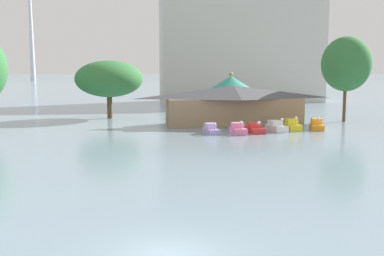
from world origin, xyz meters
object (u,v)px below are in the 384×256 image
pedal_boat_white (276,127)px  pedal_boat_orange (317,125)px  pedal_boat_pink (238,129)px  pedal_boat_yellow (292,126)px  boathouse (234,104)px  background_building_block (241,46)px  pedal_boat_red (255,129)px  pedal_boat_lavender (211,130)px  green_roof_pavilion (231,93)px  shoreline_tree_mid (109,79)px  shoreline_tree_right (346,64)px

pedal_boat_white → pedal_boat_orange: (5.47, 0.54, 0.04)m
pedal_boat_pink → pedal_boat_yellow: bearing=103.4°
boathouse → background_building_block: size_ratio=0.51×
pedal_boat_yellow → pedal_boat_red: bearing=-76.2°
pedal_boat_red → boathouse: (-0.71, 8.10, 2.35)m
pedal_boat_lavender → green_roof_pavilion: 23.34m
pedal_boat_pink → shoreline_tree_mid: size_ratio=0.26×
pedal_boat_orange → shoreline_tree_right: size_ratio=0.23×
shoreline_tree_right → background_building_block: background_building_block is taller
pedal_boat_white → background_building_block: bearing=158.6°
pedal_boat_lavender → pedal_boat_orange: (13.79, 1.37, 0.09)m
background_building_block → pedal_boat_yellow: bearing=-97.0°
pedal_boat_red → background_building_block: size_ratio=0.08×
green_roof_pavilion → shoreline_tree_right: 19.34m
pedal_boat_lavender → green_roof_pavilion: bearing=151.3°
pedal_boat_pink → pedal_boat_red: (2.25, 0.76, -0.05)m
pedal_boat_red → background_building_block: 55.61m
boathouse → background_building_block: bearing=74.6°
shoreline_tree_right → green_roof_pavilion: bearing=139.3°
shoreline_tree_mid → shoreline_tree_right: (34.28, -9.40, 2.22)m
pedal_boat_orange → shoreline_tree_right: 13.84m
pedal_boat_yellow → shoreline_tree_right: bearing=126.2°
boathouse → green_roof_pavilion: 14.06m
pedal_boat_white → shoreline_tree_mid: bearing=-143.0°
pedal_boat_pink → shoreline_tree_right: bearing=116.9°
pedal_boat_orange → background_building_block: background_building_block is taller
green_roof_pavilion → shoreline_tree_mid: size_ratio=0.91×
pedal_boat_white → green_roof_pavilion: (-0.88, 21.07, 3.10)m
pedal_boat_yellow → green_roof_pavilion: (-3.18, 20.50, 3.06)m
pedal_boat_pink → pedal_boat_orange: pedal_boat_orange is taller
pedal_boat_red → shoreline_tree_mid: bearing=-141.8°
pedal_boat_lavender → pedal_boat_white: (8.32, 0.82, 0.05)m
boathouse → green_roof_pavilion: size_ratio=2.08×
pedal_boat_red → shoreline_tree_mid: 26.79m
pedal_boat_lavender → pedal_boat_yellow: 10.70m
pedal_boat_yellow → pedal_boat_orange: (3.18, -0.03, 0.00)m
pedal_boat_red → pedal_boat_pink: bearing=-76.4°
pedal_boat_pink → shoreline_tree_mid: bearing=-143.8°
pedal_boat_orange → background_building_block: bearing=-170.9°
pedal_boat_lavender → boathouse: 9.67m
pedal_boat_lavender → background_building_block: bearing=152.2°
pedal_boat_red → boathouse: 8.46m
pedal_boat_white → background_building_block: (8.66, 52.09, 12.70)m
pedal_boat_red → pedal_boat_lavender: bearing=-94.7°
pedal_boat_yellow → green_roof_pavilion: size_ratio=0.28×
pedal_boat_orange → green_roof_pavilion: (-6.35, 20.53, 3.06)m
shoreline_tree_right → pedal_boat_orange: bearing=-133.5°
pedal_boat_lavender → boathouse: bearing=140.3°
pedal_boat_red → pedal_boat_white: bearing=99.6°
pedal_boat_red → green_roof_pavilion: bearing=169.4°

